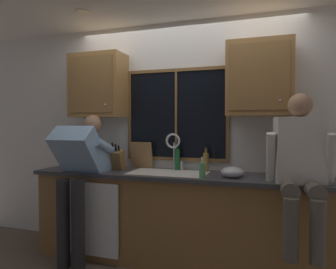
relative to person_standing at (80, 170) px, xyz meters
The scene contains 23 objects.
back_wall 1.19m from the person_standing, 34.93° to the left, with size 5.35×0.12×2.55m, color silver.
ceiling_downlight_left 1.60m from the person_standing, ahead, with size 0.14×0.14×0.01m, color #FFEAB2.
window_glass 1.19m from the person_standing, 34.43° to the left, with size 1.10×0.02×0.95m, color black.
window_frame_top 1.49m from the person_standing, 33.97° to the left, with size 1.17×0.02×0.04m, color brown.
window_frame_bottom 1.04m from the person_standing, 33.97° to the left, with size 1.17×0.02×0.04m, color brown.
window_frame_left 0.87m from the person_standing, 63.37° to the left, with size 0.04×0.02×0.95m, color brown.
window_frame_right 1.64m from the person_standing, 22.07° to the left, with size 0.04×0.02×0.95m, color brown.
window_mullion_center 1.18m from the person_standing, 33.88° to the left, with size 0.02×0.02×0.95m, color brown.
lower_cabinet_run 1.11m from the person_standing, 18.03° to the left, with size 2.95×0.58×0.88m, color olive.
countertop 0.98m from the person_standing, 16.92° to the left, with size 3.01×0.62×0.04m, color #38383D.
dishwasher_front 0.51m from the person_standing, ahead, with size 0.60×0.02×0.74m, color white.
upper_cabinet_left 1.01m from the person_standing, 94.33° to the left, with size 0.62×0.36×0.72m.
upper_cabinet_right 2.02m from the person_standing, 13.71° to the left, with size 0.62×0.36×0.72m.
sink 0.92m from the person_standing, 19.02° to the left, with size 0.80×0.46×0.21m.
faucet 1.01m from the person_standing, 28.82° to the left, with size 0.18×0.09×0.40m.
person_standing is the anchor object (origin of this frame).
person_sitting_on_counter 2.09m from the person_standing, ahead, with size 0.54×0.63×1.26m.
knife_block 0.42m from the person_standing, 47.85° to the left, with size 0.12×0.18×0.32m.
cutting_board 0.70m from the person_standing, 47.81° to the left, with size 0.26×0.02×0.30m, color #997047.
mixing_bowl 1.53m from the person_standing, ahead, with size 0.21×0.21×0.11m, color #B7B7BC.
soap_dispenser 1.26m from the person_standing, ahead, with size 0.06×0.07×0.20m.
bottle_green_glass 1.03m from the person_standing, 29.60° to the left, with size 0.06×0.06×0.30m.
bottle_tall_clear 1.31m from the person_standing, 21.72° to the left, with size 0.06×0.06×0.26m.
Camera 1 is at (0.90, -3.30, 1.42)m, focal length 32.97 mm.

